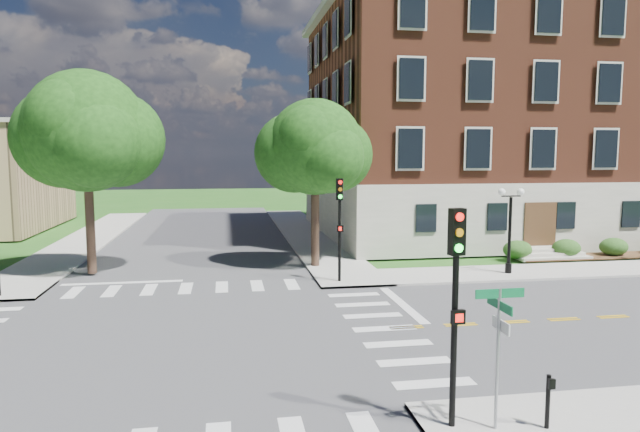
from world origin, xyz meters
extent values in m
plane|color=#235A19|center=(0.00, 0.00, 0.00)|extent=(160.00, 160.00, 0.00)
cube|color=#3D3D3F|center=(0.00, 0.00, 0.01)|extent=(90.00, 12.00, 0.01)
cube|color=#3D3D3F|center=(0.00, 0.00, 0.01)|extent=(12.00, 90.00, 0.01)
cube|color=#9E9B93|center=(23.00, 7.75, 0.06)|extent=(34.00, 3.50, 0.12)
cube|color=#9E9B93|center=(7.75, 23.00, 0.06)|extent=(3.50, 34.00, 0.12)
cube|color=#9E9B93|center=(-7.75, 23.00, 0.06)|extent=(3.50, 34.00, 0.12)
cube|color=silver|center=(8.80, 3.00, 0.00)|extent=(0.40, 5.50, 0.00)
cube|color=#A8A695|center=(24.00, 22.00, 2.22)|extent=(30.00, 20.00, 4.20)
cube|color=brown|center=(24.00, 22.00, 10.22)|extent=(29.55, 19.70, 11.80)
cube|color=#A8A695|center=(24.00, 22.00, 16.37)|extent=(30.60, 20.60, 0.50)
cube|color=#472D19|center=(20.00, 11.96, 1.82)|extent=(2.00, 0.10, 2.80)
cylinder|color=#2D2116|center=(-4.78, 10.79, 2.15)|extent=(0.44, 0.44, 4.06)
sphere|color=#143A0F|center=(-4.78, 10.79, 7.13)|extent=(5.91, 5.91, 5.91)
cylinder|color=#2D2116|center=(6.49, 10.93, 2.00)|extent=(0.44, 0.44, 3.77)
sphere|color=#143A0F|center=(6.49, 10.93, 6.39)|extent=(5.01, 5.01, 5.01)
cylinder|color=black|center=(6.66, -7.29, 2.02)|extent=(0.14, 0.14, 3.80)
cube|color=black|center=(6.66, -7.29, 4.42)|extent=(0.35, 0.27, 1.00)
cylinder|color=red|center=(6.66, -7.42, 4.75)|extent=(0.19, 0.08, 0.18)
cylinder|color=orange|center=(6.66, -7.42, 4.42)|extent=(0.19, 0.08, 0.18)
cylinder|color=#19E533|center=(6.66, -7.42, 4.09)|extent=(0.19, 0.08, 0.18)
cube|color=black|center=(6.66, -7.47, 2.62)|extent=(0.32, 0.17, 0.30)
cylinder|color=black|center=(7.03, 7.07, 2.02)|extent=(0.14, 0.14, 3.80)
cube|color=black|center=(7.03, 7.07, 4.42)|extent=(0.38, 0.31, 1.00)
cylinder|color=red|center=(7.03, 6.94, 4.75)|extent=(0.19, 0.11, 0.18)
cylinder|color=orange|center=(7.03, 6.94, 4.42)|extent=(0.19, 0.11, 0.18)
cylinder|color=#19E533|center=(7.03, 6.94, 4.09)|extent=(0.19, 0.11, 0.18)
cube|color=black|center=(7.03, 6.89, 2.62)|extent=(0.32, 0.21, 0.30)
cylinder|color=black|center=(15.71, 7.45, 0.37)|extent=(0.32, 0.32, 0.50)
cylinder|color=black|center=(15.71, 7.45, 2.02)|extent=(0.16, 0.16, 3.80)
cube|color=black|center=(15.71, 7.45, 3.97)|extent=(1.00, 0.06, 0.06)
sphere|color=white|center=(15.21, 7.45, 4.17)|extent=(0.36, 0.36, 0.36)
sphere|color=white|center=(16.21, 7.45, 4.17)|extent=(0.36, 0.36, 0.36)
cylinder|color=gray|center=(7.54, -7.57, 1.67)|extent=(0.07, 0.07, 3.10)
cube|color=#0C6738|center=(7.54, -7.57, 3.12)|extent=(1.10, 0.03, 0.20)
cube|color=#0C6738|center=(7.54, -7.57, 2.87)|extent=(0.03, 1.10, 0.20)
cube|color=silver|center=(7.59, -7.57, 2.42)|extent=(0.03, 0.75, 0.25)
cylinder|color=black|center=(8.66, -7.74, 0.72)|extent=(0.10, 0.10, 1.20)
cube|color=black|center=(8.66, -7.86, 1.17)|extent=(0.14, 0.08, 0.22)
camera|label=1|loc=(1.85, -18.58, 6.08)|focal=32.00mm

